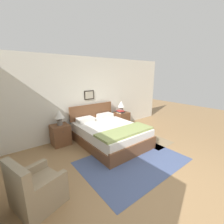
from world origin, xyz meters
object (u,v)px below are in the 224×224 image
object	(u,v)px
armchair	(36,190)
table_lamp_by_door	(121,105)
nightstand_near_window	(61,135)
nightstand_by_door	(122,120)
bed	(110,133)
table_lamp_near_window	(59,115)

from	to	relation	value
armchair	table_lamp_by_door	world-z (taller)	table_lamp_by_door
nightstand_near_window	nightstand_by_door	size ratio (longest dim) A/B	1.00
bed	nightstand_by_door	bearing A→B (deg)	34.00
nightstand_near_window	bed	bearing A→B (deg)	-34.00
nightstand_by_door	table_lamp_by_door	bearing A→B (deg)	134.11
bed	nightstand_by_door	distance (m)	1.46
armchair	nightstand_by_door	size ratio (longest dim) A/B	1.41
nightstand_near_window	table_lamp_near_window	distance (m)	0.59
nightstand_by_door	nightstand_near_window	bearing A→B (deg)	180.00
bed	nightstand_by_door	xyz separation A→B (m)	(1.21, 0.82, 0.00)
nightstand_near_window	table_lamp_by_door	bearing A→B (deg)	0.30
bed	table_lamp_by_door	size ratio (longest dim) A/B	4.74
nightstand_near_window	table_lamp_near_window	bearing A→B (deg)	38.32
armchair	nightstand_near_window	size ratio (longest dim) A/B	1.41
nightstand_near_window	nightstand_by_door	world-z (taller)	same
bed	armchair	size ratio (longest dim) A/B	2.50
bed	nightstand_near_window	xyz separation A→B (m)	(-1.21, 0.82, 0.00)
table_lamp_near_window	table_lamp_by_door	size ratio (longest dim) A/B	1.00
nightstand_near_window	table_lamp_by_door	world-z (taller)	table_lamp_by_door
nightstand_by_door	armchair	bearing A→B (deg)	-151.55
bed	armchair	xyz separation A→B (m)	(-2.28, -1.08, -0.01)
bed	table_lamp_near_window	size ratio (longest dim) A/B	4.74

